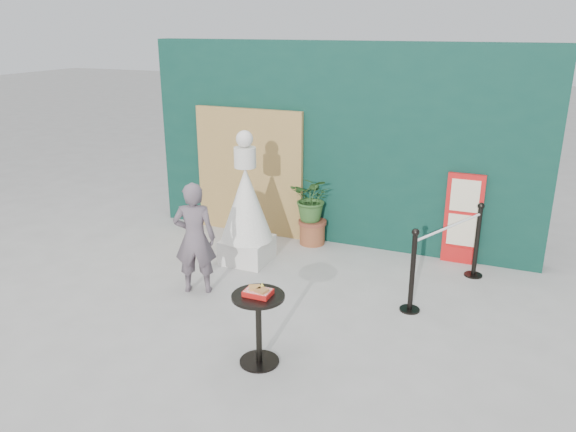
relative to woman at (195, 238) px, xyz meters
name	(u,v)px	position (x,y,z in m)	size (l,w,h in m)	color
ground	(245,335)	(1.06, -0.74, -0.71)	(60.00, 60.00, 0.00)	#ADAAA5
back_wall	(339,145)	(1.06, 2.41, 0.79)	(6.00, 0.30, 3.00)	#0B3129
bamboo_fence	(249,172)	(-0.34, 2.20, 0.29)	(1.80, 0.08, 2.00)	tan
woman	(195,238)	(0.00, 0.00, 0.00)	(0.52, 0.34, 1.43)	#63555C
menu_board	(463,219)	(2.96, 2.21, -0.06)	(0.50, 0.07, 1.30)	red
statue	(246,210)	(0.16, 1.09, 0.06)	(0.74, 0.74, 1.88)	white
cafe_table	(259,318)	(1.42, -1.14, -0.22)	(0.52, 0.52, 0.75)	black
food_basket	(258,291)	(1.42, -1.14, 0.07)	(0.26, 0.19, 0.11)	red
planter	(313,205)	(0.78, 2.09, -0.09)	(0.64, 0.55, 1.08)	brown
stanchion_barrier	(447,256)	(2.90, 1.17, -0.22)	(0.84, 1.54, 1.03)	black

